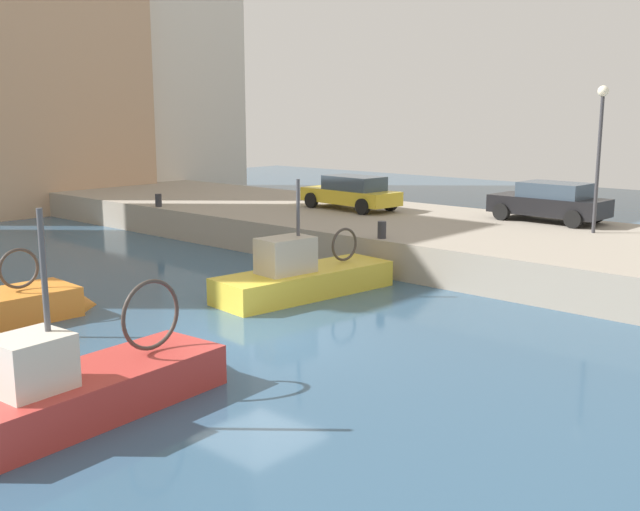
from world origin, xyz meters
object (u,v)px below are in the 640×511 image
Objects in this scene: mooring_bollard_south at (382,230)px; quay_streetlamp at (600,135)px; fishing_boat_red at (105,402)px; fishing_boat_yellow at (313,288)px; mooring_bollard_mid at (158,200)px; parked_car_yellow at (351,192)px; parked_car_black at (550,202)px.

quay_streetlamp reaches higher than mooring_bollard_south.
mooring_bollard_south is 0.11× the size of quay_streetlamp.
fishing_boat_red is 10.73× the size of mooring_bollard_south.
mooring_bollard_mid is at bearing 74.65° from fishing_boat_yellow.
fishing_boat_yellow is at bearing 153.03° from quay_streetlamp.
fishing_boat_yellow reaches higher than parked_car_yellow.
parked_car_yellow is 7.18m from mooring_bollard_south.
mooring_bollard_south is at bearing 161.92° from parked_car_black.
fishing_boat_red is 19.27m from parked_car_black.
fishing_boat_yellow is at bearing -146.75° from parked_car_yellow.
fishing_boat_yellow is 1.34× the size of quay_streetlamp.
parked_car_black is (19.16, 0.77, 1.82)m from fishing_boat_red.
parked_car_yellow is 10.24m from quay_streetlamp.
fishing_boat_yellow is (8.75, 3.06, 0.02)m from fishing_boat_red.
parked_car_black is 3.68m from quay_streetlamp.
mooring_bollard_south is 12.00m from mooring_bollard_mid.
parked_car_yellow is at bearing 94.76° from quay_streetlamp.
mooring_bollard_mid is 17.77m from quay_streetlamp.
quay_streetlamp is (17.70, -1.50, 4.33)m from fishing_boat_red.
fishing_boat_yellow is 9.88m from parked_car_yellow.
parked_car_black is at bearing -18.08° from mooring_bollard_south.
quay_streetlamp is (5.65, -16.58, 2.98)m from mooring_bollard_mid.
fishing_boat_red is 18.93m from parked_car_yellow.
fishing_boat_yellow is 1.54× the size of parked_car_black.
quay_streetlamp is (8.95, -4.56, 4.32)m from fishing_boat_yellow.
quay_streetlamp reaches higher than fishing_boat_yellow.
fishing_boat_yellow is 10.93m from quay_streetlamp.
fishing_boat_red is 9.27m from fishing_boat_yellow.
fishing_boat_yellow is 12.55m from mooring_bollard_mid.
mooring_bollard_south is 1.00× the size of mooring_bollard_mid.
quay_streetlamp is at bearing -26.97° from fishing_boat_yellow.
quay_streetlamp reaches higher than parked_car_yellow.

